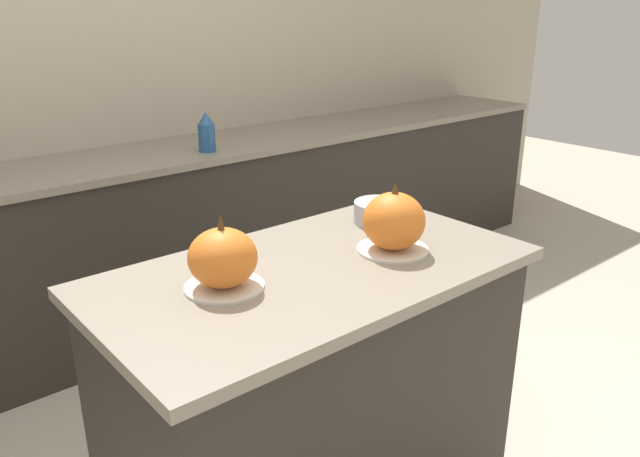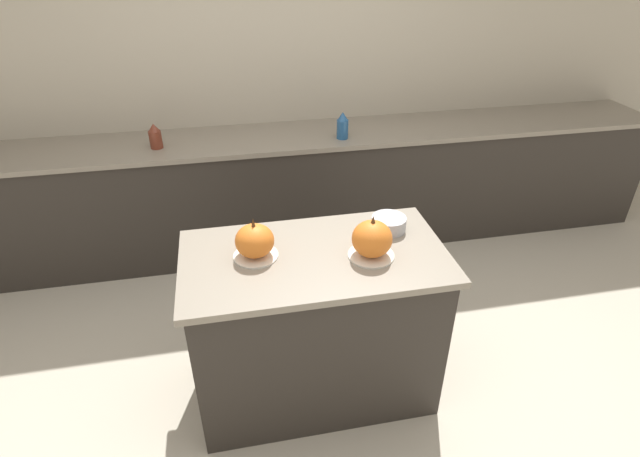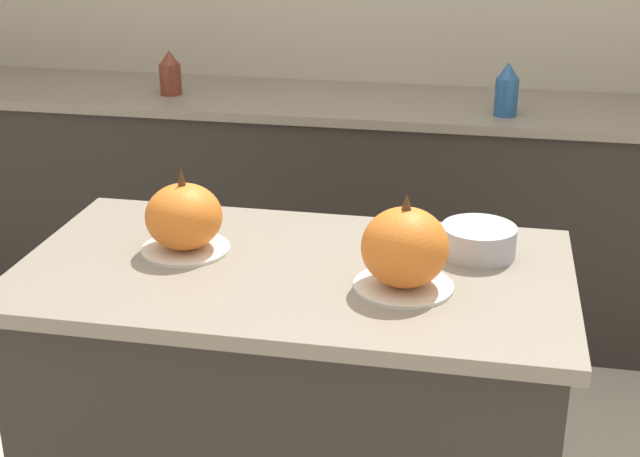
{
  "view_description": "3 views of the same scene",
  "coord_description": "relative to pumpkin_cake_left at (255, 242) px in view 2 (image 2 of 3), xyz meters",
  "views": [
    {
      "loc": [
        -1.04,
        -1.26,
        1.61
      ],
      "look_at": [
        0.02,
        -0.0,
        1.01
      ],
      "focal_mm": 35.0,
      "sensor_mm": 36.0,
      "label": 1
    },
    {
      "loc": [
        -0.36,
        -1.91,
        2.22
      ],
      "look_at": [
        0.04,
        0.05,
        1.01
      ],
      "focal_mm": 28.0,
      "sensor_mm": 36.0,
      "label": 2
    },
    {
      "loc": [
        0.42,
        -1.81,
        1.74
      ],
      "look_at": [
        0.07,
        -0.04,
        1.01
      ],
      "focal_mm": 50.0,
      "sensor_mm": 36.0,
      "label": 3
    }
  ],
  "objects": [
    {
      "name": "wall_back",
      "position": [
        0.27,
        1.82,
        0.27
      ],
      "size": [
        8.0,
        0.06,
        2.5
      ],
      "color": "#B2A893",
      "rests_on": "ground_plane"
    },
    {
      "name": "ground_plane",
      "position": [
        0.27,
        -0.04,
        -0.98
      ],
      "size": [
        12.0,
        12.0,
        0.0
      ],
      "primitive_type": "plane",
      "color": "#BCB29E"
    },
    {
      "name": "mixing_bowl",
      "position": [
        0.68,
        0.11,
        -0.04
      ],
      "size": [
        0.18,
        0.18,
        0.07
      ],
      "color": "#ADADB2",
      "rests_on": "kitchen_island"
    },
    {
      "name": "back_counter",
      "position": [
        0.27,
        1.49,
        -0.52
      ],
      "size": [
        6.0,
        0.6,
        0.92
      ],
      "color": "#2D2823",
      "rests_on": "ground_plane"
    },
    {
      "name": "kitchen_island",
      "position": [
        0.27,
        -0.04,
        -0.53
      ],
      "size": [
        1.26,
        0.69,
        0.9
      ],
      "color": "#2D2823",
      "rests_on": "ground_plane"
    },
    {
      "name": "pumpkin_cake_right",
      "position": [
        0.53,
        -0.1,
        0.01
      ],
      "size": [
        0.22,
        0.22,
        0.22
      ],
      "color": "silver",
      "rests_on": "kitchen_island"
    },
    {
      "name": "bottle_tall",
      "position": [
        0.74,
        1.35,
        0.03
      ],
      "size": [
        0.08,
        0.08,
        0.19
      ],
      "color": "#235184",
      "rests_on": "back_counter"
    },
    {
      "name": "pumpkin_cake_left",
      "position": [
        0.0,
        0.0,
        0.0
      ],
      "size": [
        0.21,
        0.21,
        0.21
      ],
      "color": "silver",
      "rests_on": "kitchen_island"
    },
    {
      "name": "bottle_short",
      "position": [
        -0.55,
        1.42,
        0.02
      ],
      "size": [
        0.08,
        0.08,
        0.17
      ],
      "color": "maroon",
      "rests_on": "back_counter"
    }
  ]
}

